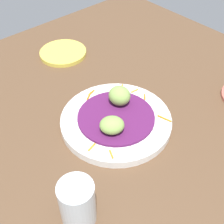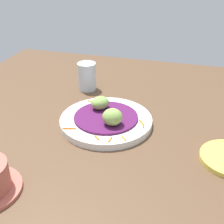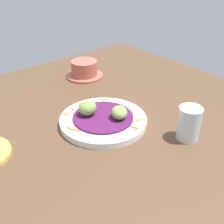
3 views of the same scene
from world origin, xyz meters
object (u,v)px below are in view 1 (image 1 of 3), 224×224
main_plate (116,121)px  guac_scoop_center (112,125)px  water_glass (77,203)px  guac_scoop_left (119,96)px  side_plate_small (63,53)px

main_plate → guac_scoop_center: guac_scoop_center is taller
guac_scoop_center → water_glass: bearing=-59.1°
guac_scoop_left → main_plate: bearing=-52.5°
guac_scoop_left → water_glass: 28.75cm
side_plate_small → guac_scoop_left: bearing=-8.1°
guac_scoop_left → side_plate_small: 30.13cm
side_plate_small → water_glass: water_glass is taller
main_plate → water_glass: 24.37cm
side_plate_small → water_glass: size_ratio=1.50×
main_plate → water_glass: water_glass is taller
main_plate → side_plate_small: (-32.40, 7.90, -0.37)cm
guac_scoop_left → guac_scoop_center: 9.38cm
main_plate → water_glass: (12.83, -20.38, 3.70)cm
water_glass → side_plate_small: bearing=148.0°
main_plate → guac_scoop_center: size_ratio=4.78×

